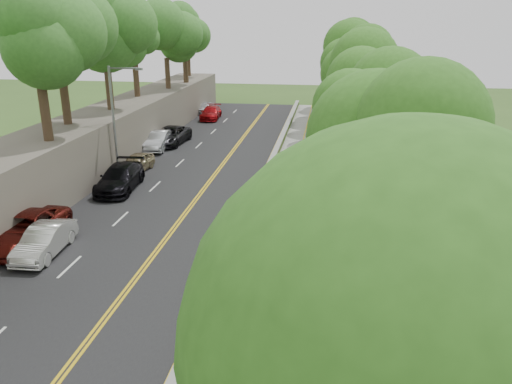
% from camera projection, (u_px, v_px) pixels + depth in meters
% --- Properties ---
extents(ground, '(140.00, 140.00, 0.00)m').
position_uv_depth(ground, '(219.00, 278.00, 22.49)').
color(ground, '#33511E').
rests_on(ground, ground).
extents(road, '(11.20, 66.00, 0.04)m').
position_uv_depth(road, '(192.00, 175.00, 37.24)').
color(road, black).
rests_on(road, ground).
extents(sidewalk, '(4.20, 66.00, 0.05)m').
position_uv_depth(sidewalk, '(298.00, 180.00, 36.14)').
color(sidewalk, gray).
rests_on(sidewalk, ground).
extents(jersey_barrier, '(0.42, 66.00, 0.60)m').
position_uv_depth(jersey_barrier, '(267.00, 175.00, 36.36)').
color(jersey_barrier, '#86C52B').
rests_on(jersey_barrier, ground).
extents(rock_embankment, '(5.00, 66.00, 4.00)m').
position_uv_depth(rock_embankment, '(87.00, 145.00, 37.70)').
color(rock_embankment, '#595147').
rests_on(rock_embankment, ground).
extents(chainlink_fence, '(0.04, 66.00, 2.00)m').
position_uv_depth(chainlink_fence, '(328.00, 168.00, 35.53)').
color(chainlink_fence, slate).
rests_on(chainlink_fence, ground).
extents(trees_embankment, '(6.40, 66.00, 13.00)m').
position_uv_depth(trees_embankment, '(80.00, 27.00, 34.83)').
color(trees_embankment, '#40822E').
rests_on(trees_embankment, rock_embankment).
extents(trees_fenceside, '(7.00, 66.00, 14.00)m').
position_uv_depth(trees_fenceside, '(368.00, 83.00, 33.22)').
color(trees_fenceside, '#3A7922').
rests_on(trees_fenceside, ground).
extents(streetlight, '(2.52, 0.22, 8.00)m').
position_uv_depth(streetlight, '(116.00, 114.00, 35.48)').
color(streetlight, gray).
rests_on(streetlight, ground).
extents(signpost, '(0.62, 0.09, 3.10)m').
position_uv_depth(signpost, '(228.00, 273.00, 18.88)').
color(signpost, gray).
rests_on(signpost, sidewalk).
extents(construction_barrel, '(0.62, 0.62, 1.02)m').
position_uv_depth(construction_barrel, '(322.00, 148.00, 42.87)').
color(construction_barrel, '#FF2406').
rests_on(construction_barrel, sidewalk).
extents(concrete_block, '(1.15, 0.92, 0.71)m').
position_uv_depth(concrete_block, '(315.00, 279.00, 21.59)').
color(concrete_block, gray).
rests_on(concrete_block, sidewalk).
extents(car_1, '(1.78, 4.45, 1.44)m').
position_uv_depth(car_1, '(45.00, 241.00, 24.51)').
color(car_1, silver).
rests_on(car_1, road).
extents(car_2, '(2.91, 5.88, 1.60)m').
position_uv_depth(car_2, '(26.00, 229.00, 25.61)').
color(car_2, '#591510').
rests_on(car_2, road).
extents(car_3, '(2.78, 5.83, 1.64)m').
position_uv_depth(car_3, '(120.00, 178.00, 33.82)').
color(car_3, black).
rests_on(car_3, road).
extents(car_4, '(1.94, 4.12, 1.36)m').
position_uv_depth(car_4, '(136.00, 163.00, 37.82)').
color(car_4, tan).
rests_on(car_4, road).
extents(car_5, '(2.07, 4.94, 1.59)m').
position_uv_depth(car_5, '(158.00, 140.00, 44.29)').
color(car_5, silver).
rests_on(car_5, road).
extents(car_6, '(2.96, 5.80, 1.57)m').
position_uv_depth(car_6, '(170.00, 136.00, 46.18)').
color(car_6, black).
rests_on(car_6, road).
extents(car_7, '(2.35, 5.10, 1.45)m').
position_uv_depth(car_7, '(211.00, 113.00, 57.61)').
color(car_7, '#A00D12').
rests_on(car_7, road).
extents(car_8, '(1.72, 3.96, 1.33)m').
position_uv_depth(car_8, '(205.00, 107.00, 61.39)').
color(car_8, white).
rests_on(car_8, road).
extents(painter_0, '(0.77, 0.91, 1.59)m').
position_uv_depth(painter_0, '(274.00, 195.00, 30.66)').
color(painter_0, orange).
rests_on(painter_0, sidewalk).
extents(painter_1, '(0.58, 0.76, 1.85)m').
position_uv_depth(painter_1, '(254.00, 251.00, 22.90)').
color(painter_1, white).
rests_on(painter_1, sidewalk).
extents(painter_2, '(0.63, 0.79, 1.59)m').
position_uv_depth(painter_2, '(264.00, 226.00, 26.04)').
color(painter_2, black).
rests_on(painter_2, sidewalk).
extents(painter_3, '(0.94, 1.17, 1.58)m').
position_uv_depth(painter_3, '(262.00, 232.00, 25.36)').
color(painter_3, brown).
rests_on(painter_3, sidewalk).
extents(person_far, '(1.00, 0.43, 1.69)m').
position_uv_depth(person_far, '(306.00, 151.00, 40.56)').
color(person_far, black).
rests_on(person_far, sidewalk).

